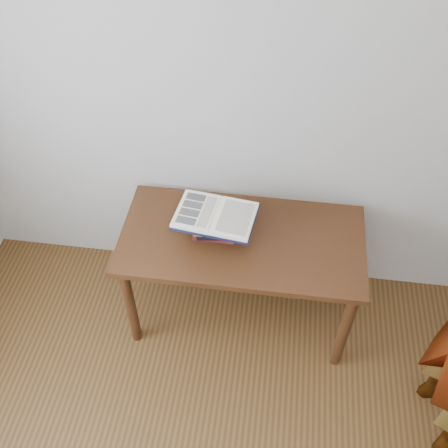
# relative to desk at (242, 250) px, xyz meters

# --- Properties ---
(room_shell) EXTENTS (3.54, 3.54, 2.62)m
(room_shell) POSITION_rel_desk_xyz_m (-0.04, -1.37, 1.03)
(room_shell) COLOR #B2B0A8
(room_shell) RESTS_ON ground
(desk) EXTENTS (1.29, 0.65, 0.69)m
(desk) POSITION_rel_desk_xyz_m (0.00, 0.00, 0.00)
(desk) COLOR #422110
(desk) RESTS_ON ground
(book_stack) EXTENTS (0.25, 0.21, 0.15)m
(book_stack) POSITION_rel_desk_xyz_m (-0.15, 0.02, 0.18)
(book_stack) COLOR maroon
(book_stack) RESTS_ON desk
(open_book) EXTENTS (0.43, 0.33, 0.03)m
(open_book) POSITION_rel_desk_xyz_m (-0.14, -0.01, 0.26)
(open_book) COLOR black
(open_book) RESTS_ON book_stack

